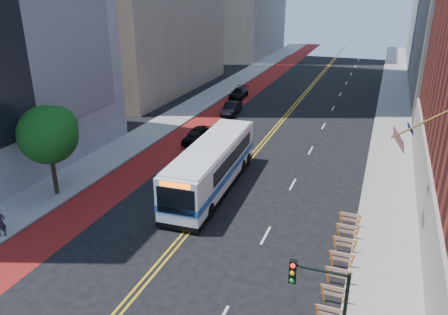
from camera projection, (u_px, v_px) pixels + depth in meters
name	position (u px, v px, depth m)	size (l,w,h in m)	color
ground	(151.00, 274.00, 23.72)	(160.00, 160.00, 0.00)	black
sidewalk_left	(186.00, 111.00, 53.68)	(4.00, 140.00, 0.15)	gray
sidewalk_right	(393.00, 133.00, 45.89)	(4.00, 140.00, 0.15)	gray
bus_lane_paint	(215.00, 115.00, 52.44)	(3.60, 140.00, 0.01)	maroon
center_line_inner	(279.00, 122.00, 49.87)	(0.14, 140.00, 0.01)	gold
center_line_outer	(283.00, 122.00, 49.76)	(0.14, 140.00, 0.01)	gold
lane_dashes	(333.00, 108.00, 55.21)	(0.14, 98.20, 0.01)	silver
construction_barriers	(340.00, 266.00, 23.33)	(1.42, 10.91, 1.00)	orange
street_tree	(49.00, 133.00, 30.80)	(4.20, 4.20, 6.70)	black
traffic_signal	(321.00, 301.00, 16.23)	(2.21, 0.34, 5.07)	black
transit_bus	(212.00, 165.00, 32.97)	(3.53, 13.54, 3.69)	white
car_a	(197.00, 135.00, 43.16)	(1.78, 4.42, 1.51)	black
car_b	(231.00, 108.00, 52.37)	(1.55, 4.45, 1.47)	black
car_c	(239.00, 93.00, 59.82)	(1.89, 4.64, 1.35)	black
pedestrian	(0.00, 223.00, 26.70)	(0.68, 0.44, 1.86)	black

